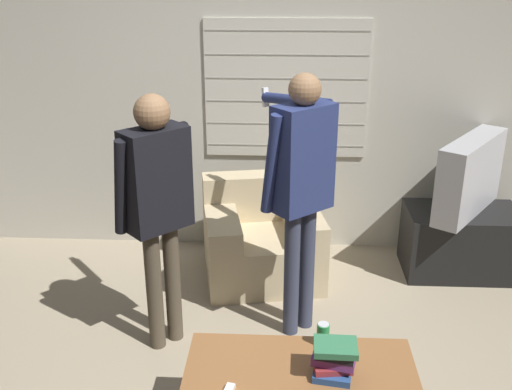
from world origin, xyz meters
TOP-DOWN VIEW (x-y plane):
  - wall_back at (0.01, 2.03)m, footprint 5.20×0.08m
  - armchair_beige at (0.04, 1.47)m, footprint 0.98×0.91m
  - coffee_table at (0.30, -0.30)m, footprint 1.14×0.62m
  - tv_stand at (1.59, 1.59)m, footprint 0.86×0.51m
  - tv at (1.59, 1.59)m, footprint 0.67×0.82m
  - person_left_standing at (-0.55, 0.56)m, footprint 0.48×0.78m
  - person_right_standing at (0.30, 0.75)m, footprint 0.48×0.83m
  - book_stack at (0.46, -0.30)m, footprint 0.23×0.21m
  - soda_can at (0.42, -0.06)m, footprint 0.07×0.07m

SIDE VIEW (x-z plane):
  - tv_stand at x=1.59m, z-range 0.00..0.51m
  - armchair_beige at x=0.04m, z-range -0.07..0.67m
  - coffee_table at x=0.30m, z-range 0.19..0.64m
  - soda_can at x=0.42m, z-range 0.45..0.58m
  - book_stack at x=0.46m, z-range 0.46..0.63m
  - tv at x=1.59m, z-range 0.51..1.09m
  - person_left_standing at x=-0.55m, z-range 0.21..1.84m
  - person_right_standing at x=0.30m, z-range 0.22..1.94m
  - wall_back at x=0.01m, z-range 0.00..2.55m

